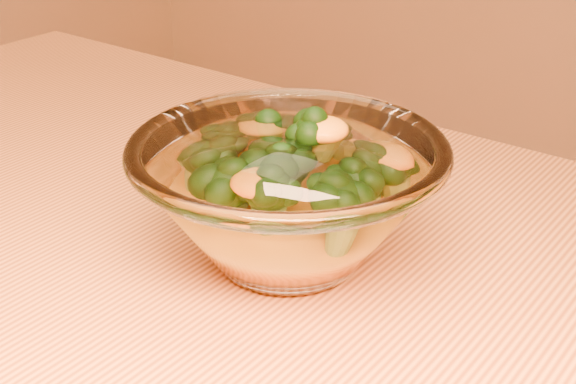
{
  "coord_description": "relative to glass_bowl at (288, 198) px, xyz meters",
  "views": [
    {
      "loc": [
        0.26,
        -0.24,
        1.03
      ],
      "look_at": [
        -0.02,
        0.13,
        0.8
      ],
      "focal_mm": 50.0,
      "sensor_mm": 36.0,
      "label": 1
    }
  ],
  "objects": [
    {
      "name": "glass_bowl",
      "position": [
        0.0,
        0.0,
        0.0
      ],
      "size": [
        0.2,
        0.2,
        0.09
      ],
      "color": "white",
      "rests_on": "table"
    },
    {
      "name": "cheese_sauce",
      "position": [
        0.0,
        0.0,
        -0.02
      ],
      "size": [
        0.12,
        0.12,
        0.03
      ],
      "primitive_type": "ellipsoid",
      "color": "orange",
      "rests_on": "glass_bowl"
    },
    {
      "name": "broccoli_heap",
      "position": [
        -0.01,
        0.01,
        0.01
      ],
      "size": [
        0.13,
        0.12,
        0.07
      ],
      "color": "black",
      "rests_on": "cheese_sauce"
    }
  ]
}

